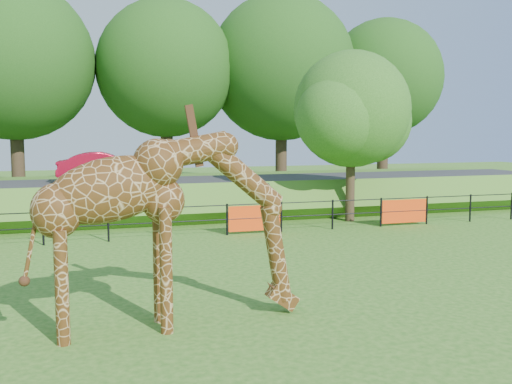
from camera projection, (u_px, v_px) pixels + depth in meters
ground at (229, 308)px, 11.63m from camera, size 90.00×90.00×0.00m
giraffe at (170, 230)px, 10.38m from camera, size 5.11×1.20×3.62m
perimeter_fence at (169, 222)px, 19.17m from camera, size 28.07×0.10×1.10m
embankment at (145, 195)px, 26.28m from camera, size 40.00×9.00×1.30m
road at (148, 183)px, 24.78m from camera, size 40.00×5.00×0.12m
car_red at (104, 167)px, 24.56m from camera, size 3.99×1.64×1.29m
visitor at (266, 203)px, 22.14m from camera, size 0.69×0.56×1.62m
tree_east at (353, 114)px, 22.56m from camera, size 5.40×4.71×6.76m
bg_tree_line at (164, 68)px, 32.32m from camera, size 37.30×8.80×11.82m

